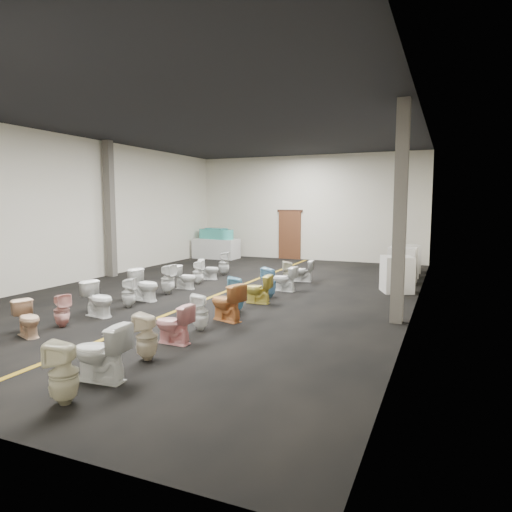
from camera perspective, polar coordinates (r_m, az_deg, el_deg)
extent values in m
plane|color=black|center=(12.72, -3.98, -4.52)|extent=(16.00, 16.00, 0.00)
plane|color=black|center=(12.65, -4.15, 15.91)|extent=(16.00, 16.00, 0.00)
plane|color=beige|center=(19.94, 6.51, 5.99)|extent=(10.00, 0.00, 10.00)
plane|color=beige|center=(15.42, -20.93, 5.43)|extent=(0.00, 16.00, 16.00)
plane|color=beige|center=(11.14, 19.61, 5.19)|extent=(0.00, 16.00, 16.00)
cube|color=olive|center=(12.72, -3.98, -4.50)|extent=(0.12, 15.60, 0.01)
cube|color=#562D19|center=(20.18, 4.24, 2.61)|extent=(1.00, 0.10, 2.10)
cube|color=#331C11|center=(20.14, 4.27, 5.65)|extent=(1.15, 0.08, 0.10)
cube|color=#59544C|center=(15.99, -17.79, 5.58)|extent=(0.25, 0.25, 4.50)
cube|color=#59544C|center=(9.66, 17.57, 5.11)|extent=(0.25, 0.25, 4.50)
cube|color=silver|center=(20.45, -5.00, 0.93)|extent=(1.97, 1.00, 0.87)
cube|color=#3EB3A7|center=(20.40, -5.02, 2.65)|extent=(1.33, 0.95, 0.50)
cylinder|color=#3EB3A7|center=(20.81, -6.22, 2.72)|extent=(0.66, 0.66, 0.50)
cylinder|color=#3EB3A7|center=(19.99, -3.76, 2.58)|extent=(0.66, 0.66, 0.50)
cube|color=teal|center=(20.38, -5.02, 3.21)|extent=(1.08, 0.71, 0.20)
cube|color=silver|center=(13.19, 17.21, -2.20)|extent=(1.01, 1.01, 1.00)
cube|color=silver|center=(14.69, 17.83, -1.12)|extent=(0.84, 0.84, 1.11)
cube|color=silver|center=(15.99, 18.24, -1.09)|extent=(0.86, 0.86, 0.80)
cube|color=silver|center=(17.07, 18.57, -0.32)|extent=(0.85, 0.85, 0.98)
imported|color=#E2B58F|center=(9.47, -26.62, -7.03)|extent=(0.74, 0.57, 0.67)
imported|color=#EAAAA3|center=(9.90, -23.11, -6.25)|extent=(0.40, 0.39, 0.68)
imported|color=white|center=(10.52, -19.07, -5.10)|extent=(0.81, 0.55, 0.77)
imported|color=silver|center=(11.19, -15.63, -4.43)|extent=(0.40, 0.40, 0.71)
imported|color=white|center=(11.87, -13.72, -3.53)|extent=(0.84, 0.54, 0.80)
imported|color=white|center=(12.57, -10.97, -2.86)|extent=(0.39, 0.38, 0.82)
imported|color=white|center=(13.28, -8.82, -2.64)|extent=(0.67, 0.40, 0.67)
imported|color=white|center=(13.99, -7.26, -2.03)|extent=(0.37, 0.37, 0.73)
imported|color=white|center=(14.82, -5.90, -1.65)|extent=(0.73, 0.54, 0.66)
imported|color=silver|center=(15.66, -4.04, -0.90)|extent=(0.47, 0.46, 0.82)
imported|color=beige|center=(6.19, -22.91, -13.32)|extent=(0.46, 0.45, 0.79)
imported|color=white|center=(6.76, -18.89, -11.32)|extent=(0.84, 0.52, 0.82)
imported|color=beige|center=(7.44, -13.49, -9.79)|extent=(0.39, 0.38, 0.75)
imported|color=#F8A8A9|center=(8.19, -10.28, -8.33)|extent=(0.71, 0.42, 0.71)
imported|color=white|center=(8.95, -7.00, -6.97)|extent=(0.42, 0.42, 0.72)
imported|color=#CD7D3F|center=(9.59, -3.70, -5.74)|extent=(0.90, 0.69, 0.81)
imported|color=#6AADCC|center=(10.37, -2.48, -4.78)|extent=(0.48, 0.47, 0.81)
imported|color=#E0CA4E|center=(11.24, 0.21, -4.13)|extent=(0.71, 0.43, 0.71)
imported|color=#6BA3CA|center=(11.92, 1.66, -3.31)|extent=(0.38, 0.37, 0.79)
imported|color=white|center=(12.80, 3.60, -2.84)|extent=(0.73, 0.47, 0.70)
imported|color=beige|center=(13.65, 4.07, -2.16)|extent=(0.45, 0.45, 0.75)
imported|color=silver|center=(14.40, 5.87, -1.85)|extent=(0.70, 0.45, 0.68)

